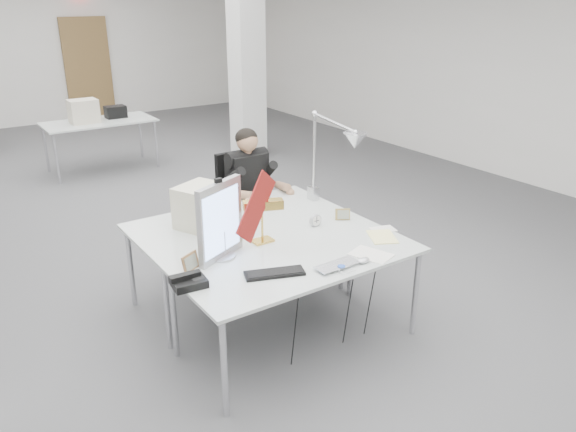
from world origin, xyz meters
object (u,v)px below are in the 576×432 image
Objects in this scene: desk_main at (299,258)px; monitor at (220,221)px; laptop at (341,268)px; desk_phone at (189,282)px; architect_lamp at (331,156)px; bankers_lamp at (262,219)px; office_chair at (247,210)px; seated_person at (248,173)px; beige_monitor at (202,206)px.

monitor reaches higher than desk_main.
desk_phone reaches higher than laptop.
desk_phone is at bearing -164.73° from architect_lamp.
office_chair is at bearing 86.45° from bankers_lamp.
seated_person is 4.23× the size of desk_phone.
architect_lamp is (0.32, -0.90, 0.33)m from seated_person.
bankers_lamp is (-0.58, -1.20, 0.04)m from seated_person.
bankers_lamp is at bearing -15.57° from monitor.
desk_main is 0.36m from laptop.
laptop is (0.12, -0.34, 0.03)m from desk_main.
seated_person is 1.95m from laptop.
desk_main is at bearing 108.02° from laptop.
desk_main is at bearing -108.08° from seated_person.
laptop is (-0.38, -1.96, 0.27)m from office_chair.
architect_lamp is at bearing 39.54° from desk_main.
desk_phone is 0.59× the size of beige_monitor.
monitor is 1.56× the size of beige_monitor.
seated_person is at bearing 72.49° from desk_main.
beige_monitor is (-0.32, 0.91, 0.19)m from desk_main.
desk_phone is at bearing 156.98° from laptop.
laptop is at bearing -15.75° from desk_phone.
monitor is 0.53m from desk_phone.
seated_person is 2.51× the size of beige_monitor.
office_chair is 1.74× the size of monitor.
office_chair is 1.05× the size of architect_lamp.
office_chair is at bearing 55.60° from desk_phone.
office_chair is 1.08× the size of seated_person.
laptop is 1.34m from beige_monitor.
bankers_lamp reaches higher than beige_monitor.
office_chair is 1.24m from architect_lamp.
office_chair is (0.49, 1.62, -0.25)m from desk_main.
laptop is at bearing -101.45° from office_chair.
seated_person is 1.59m from monitor.
laptop is 0.88× the size of bankers_lamp.
beige_monitor is at bearing 162.86° from architect_lamp.
seated_person is 1.61× the size of monitor.
seated_person is at bearing 14.57° from beige_monitor.
seated_person reaches higher than beige_monitor.
monitor is at bearing -169.44° from architect_lamp.
office_chair is 1.71m from monitor.
laptop is at bearing -94.96° from beige_monitor.
beige_monitor reaches higher than laptop.
office_chair is at bearing 103.33° from architect_lamp.
beige_monitor is (-0.44, 1.25, 0.16)m from laptop.
desk_main is at bearing -94.87° from beige_monitor.
seated_person is at bearing 27.83° from monitor.
beige_monitor is at bearing -139.62° from office_chair.
beige_monitor is at bearing 109.44° from desk_main.
laptop is 0.90× the size of beige_monitor.
office_chair is at bearing 89.43° from seated_person.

